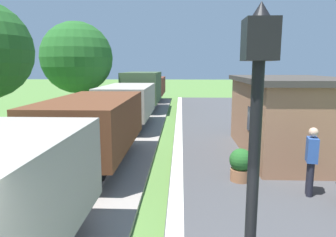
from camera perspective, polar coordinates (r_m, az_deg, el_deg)
freight_train at (r=17.14m, az=-7.35°, el=3.12°), size 2.50×32.60×2.72m
station_hut at (r=11.82m, az=21.65°, el=0.50°), size 3.50×5.80×2.78m
bench_down_platform at (r=16.24m, az=16.54°, el=-0.21°), size 0.42×1.50×0.91m
person_waiting at (r=8.26m, az=25.20°, el=-6.83°), size 0.32×0.43×1.71m
potted_planter at (r=8.80m, az=13.44°, el=-8.31°), size 0.64×0.64×0.92m
lamp_post_near at (r=2.89m, az=15.99°, el=-2.66°), size 0.28×0.28×3.70m
tree_field_left at (r=21.18m, az=-16.66°, el=10.81°), size 4.63×4.63×6.28m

